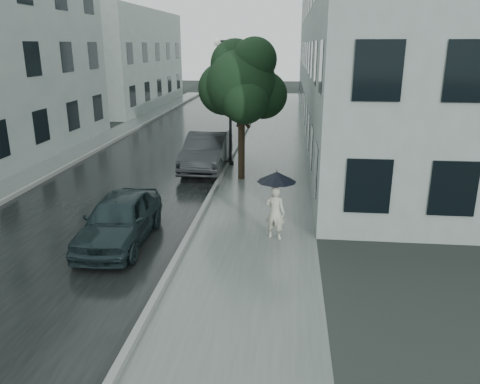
# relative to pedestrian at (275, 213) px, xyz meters

# --- Properties ---
(ground) EXTENTS (120.00, 120.00, 0.00)m
(ground) POSITION_rel_pedestrian_xyz_m (-0.83, -1.42, -0.77)
(ground) COLOR black
(ground) RESTS_ON ground
(sidewalk) EXTENTS (3.50, 60.00, 0.01)m
(sidewalk) POSITION_rel_pedestrian_xyz_m (-0.58, 10.58, -0.77)
(sidewalk) COLOR slate
(sidewalk) RESTS_ON ground
(kerb_near) EXTENTS (0.15, 60.00, 0.15)m
(kerb_near) POSITION_rel_pedestrian_xyz_m (-2.41, 10.58, -0.70)
(kerb_near) COLOR slate
(kerb_near) RESTS_ON ground
(asphalt_road) EXTENTS (6.85, 60.00, 0.00)m
(asphalt_road) POSITION_rel_pedestrian_xyz_m (-5.91, 10.58, -0.77)
(asphalt_road) COLOR black
(asphalt_road) RESTS_ON ground
(kerb_far) EXTENTS (0.15, 60.00, 0.15)m
(kerb_far) POSITION_rel_pedestrian_xyz_m (-9.41, 10.58, -0.70)
(kerb_far) COLOR slate
(kerb_far) RESTS_ON ground
(sidewalk_far) EXTENTS (1.70, 60.00, 0.01)m
(sidewalk_far) POSITION_rel_pedestrian_xyz_m (-10.33, 10.58, -0.77)
(sidewalk_far) COLOR #4C5451
(sidewalk_far) RESTS_ON ground
(building_near) EXTENTS (7.02, 36.00, 9.00)m
(building_near) POSITION_rel_pedestrian_xyz_m (4.64, 18.08, 3.73)
(building_near) COLOR #919E9A
(building_near) RESTS_ON ground
(building_far_b) EXTENTS (7.02, 18.00, 8.00)m
(building_far_b) POSITION_rel_pedestrian_xyz_m (-14.60, 28.58, 3.23)
(building_far_b) COLOR #919E9A
(building_far_b) RESTS_ON ground
(pedestrian) EXTENTS (0.64, 0.52, 1.53)m
(pedestrian) POSITION_rel_pedestrian_xyz_m (0.00, 0.00, 0.00)
(pedestrian) COLOR beige
(pedestrian) RESTS_ON sidewalk
(umbrella) EXTENTS (1.43, 1.43, 1.06)m
(umbrella) POSITION_rel_pedestrian_xyz_m (0.02, 0.01, 1.03)
(umbrella) COLOR black
(umbrella) RESTS_ON ground
(street_tree) EXTENTS (3.52, 3.20, 5.51)m
(street_tree) POSITION_rel_pedestrian_xyz_m (-1.56, 6.12, 3.02)
(street_tree) COLOR #332619
(street_tree) RESTS_ON ground
(lamp_post) EXTENTS (0.85, 0.35, 5.46)m
(lamp_post) POSITION_rel_pedestrian_xyz_m (-2.43, 8.22, 2.34)
(lamp_post) COLOR black
(lamp_post) RESTS_ON ground
(car_near) EXTENTS (1.71, 4.05, 1.37)m
(car_near) POSITION_rel_pedestrian_xyz_m (-4.20, -0.73, -0.08)
(car_near) COLOR black
(car_near) RESTS_ON ground
(car_far) EXTENTS (1.69, 4.76, 1.56)m
(car_far) POSITION_rel_pedestrian_xyz_m (-3.23, 7.48, 0.02)
(car_far) COLOR #24272A
(car_far) RESTS_ON ground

